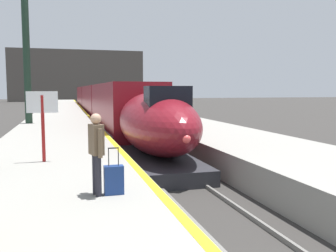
{
  "coord_description": "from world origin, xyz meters",
  "views": [
    {
      "loc": [
        -3.64,
        -2.12,
        3.22
      ],
      "look_at": [
        0.22,
        11.61,
        1.8
      ],
      "focal_mm": 39.26,
      "sensor_mm": 36.0,
      "label": 1
    }
  ],
  "objects_px": {
    "highspeed_train_main": "(101,102)",
    "departure_info_board": "(42,112)",
    "passenger_near_edge": "(96,148)",
    "station_column_far": "(26,33)",
    "rolling_suitcase": "(114,180)"
  },
  "relations": [
    {
      "from": "passenger_near_edge",
      "to": "departure_info_board",
      "type": "height_order",
      "value": "departure_info_board"
    },
    {
      "from": "passenger_near_edge",
      "to": "rolling_suitcase",
      "type": "bearing_deg",
      "value": -2.15
    },
    {
      "from": "highspeed_train_main",
      "to": "station_column_far",
      "type": "xyz_separation_m",
      "value": [
        -5.9,
        -13.77,
        4.79
      ]
    },
    {
      "from": "station_column_far",
      "to": "highspeed_train_main",
      "type": "bearing_deg",
      "value": 66.81
    },
    {
      "from": "station_column_far",
      "to": "passenger_near_edge",
      "type": "relative_size",
      "value": 5.62
    },
    {
      "from": "highspeed_train_main",
      "to": "passenger_near_edge",
      "type": "xyz_separation_m",
      "value": [
        -3.05,
        -31.45,
        0.09
      ]
    },
    {
      "from": "rolling_suitcase",
      "to": "highspeed_train_main",
      "type": "bearing_deg",
      "value": 85.09
    },
    {
      "from": "rolling_suitcase",
      "to": "departure_info_board",
      "type": "relative_size",
      "value": 0.46
    },
    {
      "from": "highspeed_train_main",
      "to": "departure_info_board",
      "type": "xyz_separation_m",
      "value": [
        -4.29,
        -27.42,
        0.61
      ]
    },
    {
      "from": "departure_info_board",
      "to": "passenger_near_edge",
      "type": "bearing_deg",
      "value": -72.89
    },
    {
      "from": "station_column_far",
      "to": "passenger_near_edge",
      "type": "xyz_separation_m",
      "value": [
        2.85,
        -17.68,
        -4.7
      ]
    },
    {
      "from": "highspeed_train_main",
      "to": "station_column_far",
      "type": "relative_size",
      "value": 6.09
    },
    {
      "from": "highspeed_train_main",
      "to": "station_column_far",
      "type": "height_order",
      "value": "station_column_far"
    },
    {
      "from": "passenger_near_edge",
      "to": "departure_info_board",
      "type": "distance_m",
      "value": 4.26
    },
    {
      "from": "rolling_suitcase",
      "to": "departure_info_board",
      "type": "xyz_separation_m",
      "value": [
        -1.59,
        4.05,
        1.2
      ]
    }
  ]
}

